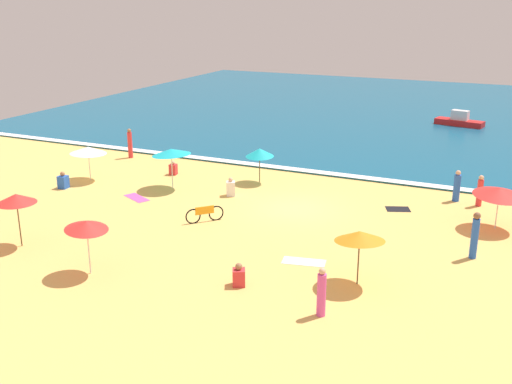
# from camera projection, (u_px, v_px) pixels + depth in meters

# --- Properties ---
(ground_plane) EXTENTS (60.00, 60.00, 0.00)m
(ground_plane) POSITION_uv_depth(u_px,v_px,m) (295.00, 209.00, 29.42)
(ground_plane) COLOR #EDBC60
(ocean_water) EXTENTS (60.00, 44.00, 0.10)m
(ocean_water) POSITION_uv_depth(u_px,v_px,m) (409.00, 112.00, 53.64)
(ocean_water) COLOR #0F567A
(ocean_water) RESTS_ON ground_plane
(wave_breaker_foam) EXTENTS (57.00, 0.70, 0.01)m
(wave_breaker_foam) POSITION_uv_depth(u_px,v_px,m) (334.00, 174.00, 34.84)
(wave_breaker_foam) COLOR white
(wave_breaker_foam) RESTS_ON ocean_water
(beach_umbrella_1) EXTENTS (2.35, 2.33, 2.25)m
(beach_umbrella_1) POSITION_uv_depth(u_px,v_px,m) (171.00, 152.00, 31.94)
(beach_umbrella_1) COLOR silver
(beach_umbrella_1) RESTS_ON ground_plane
(beach_umbrella_2) EXTENTS (1.67, 1.69, 1.97)m
(beach_umbrella_2) POSITION_uv_depth(u_px,v_px,m) (260.00, 152.00, 33.07)
(beach_umbrella_2) COLOR #4C3823
(beach_umbrella_2) RESTS_ON ground_plane
(beach_umbrella_4) EXTENTS (1.82, 1.80, 2.17)m
(beach_umbrella_4) POSITION_uv_depth(u_px,v_px,m) (86.00, 225.00, 21.94)
(beach_umbrella_4) COLOR silver
(beach_umbrella_4) RESTS_ON ground_plane
(beach_umbrella_5) EXTENTS (2.83, 2.82, 1.96)m
(beach_umbrella_5) POSITION_uv_depth(u_px,v_px,m) (88.00, 150.00, 33.48)
(beach_umbrella_5) COLOR silver
(beach_umbrella_5) RESTS_ON ground_plane
(beach_umbrella_6) EXTENTS (2.51, 2.52, 2.09)m
(beach_umbrella_6) POSITION_uv_depth(u_px,v_px,m) (360.00, 236.00, 21.16)
(beach_umbrella_6) COLOR #4C3823
(beach_umbrella_6) RESTS_ON ground_plane
(beach_umbrella_7) EXTENTS (2.21, 2.21, 2.26)m
(beach_umbrella_7) POSITION_uv_depth(u_px,v_px,m) (16.00, 199.00, 24.38)
(beach_umbrella_7) COLOR #4C3823
(beach_umbrella_7) RESTS_ON ground_plane
(beach_umbrella_8) EXTENTS (3.17, 3.17, 1.99)m
(beach_umbrella_8) POSITION_uv_depth(u_px,v_px,m) (500.00, 192.00, 26.39)
(beach_umbrella_8) COLOR silver
(beach_umbrella_8) RESTS_ON ground_plane
(parked_bicycle) EXTENTS (1.28, 1.37, 0.76)m
(parked_bicycle) POSITION_uv_depth(u_px,v_px,m) (205.00, 214.00, 27.61)
(parked_bicycle) COLOR black
(parked_bicycle) RESTS_ON ground_plane
(beachgoer_0) EXTENTS (0.31, 0.31, 1.67)m
(beachgoer_0) POSITION_uv_depth(u_px,v_px,m) (321.00, 293.00, 19.32)
(beachgoer_0) COLOR #D84CA5
(beachgoer_0) RESTS_ON ground_plane
(beachgoer_1) EXTENTS (0.36, 0.36, 1.90)m
(beachgoer_1) POSITION_uv_depth(u_px,v_px,m) (475.00, 235.00, 23.57)
(beachgoer_1) COLOR blue
(beachgoer_1) RESTS_ON ground_plane
(beachgoer_2) EXTENTS (0.49, 0.49, 0.92)m
(beachgoer_2) POSITION_uv_depth(u_px,v_px,m) (63.00, 181.00, 32.46)
(beachgoer_2) COLOR blue
(beachgoer_2) RESTS_ON ground_plane
(beachgoer_3) EXTENTS (0.59, 0.59, 0.86)m
(beachgoer_3) POSITION_uv_depth(u_px,v_px,m) (239.00, 276.00, 21.49)
(beachgoer_3) COLOR red
(beachgoer_3) RESTS_ON ground_plane
(beachgoer_4) EXTENTS (0.40, 0.40, 1.88)m
(beachgoer_4) POSITION_uv_depth(u_px,v_px,m) (130.00, 144.00, 38.49)
(beachgoer_4) COLOR red
(beachgoer_4) RESTS_ON ground_plane
(beachgoer_5) EXTENTS (0.47, 0.47, 0.81)m
(beachgoer_5) POSITION_uv_depth(u_px,v_px,m) (173.00, 169.00, 34.98)
(beachgoer_5) COLOR red
(beachgoer_5) RESTS_ON ground_plane
(beachgoer_6) EXTENTS (0.40, 0.40, 1.57)m
(beachgoer_6) POSITION_uv_depth(u_px,v_px,m) (480.00, 191.00, 29.58)
(beachgoer_6) COLOR red
(beachgoer_6) RESTS_ON ground_plane
(beachgoer_7) EXTENTS (0.42, 0.42, 1.60)m
(beachgoer_7) POSITION_uv_depth(u_px,v_px,m) (457.00, 187.00, 30.30)
(beachgoer_7) COLOR blue
(beachgoer_7) RESTS_ON ground_plane
(beachgoer_8) EXTENTS (0.59, 0.59, 0.98)m
(beachgoer_8) POSITION_uv_depth(u_px,v_px,m) (231.00, 188.00, 31.21)
(beachgoer_8) COLOR white
(beachgoer_8) RESTS_ON ground_plane
(beach_towel_0) EXTENTS (1.35, 1.17, 0.01)m
(beach_towel_0) POSITION_uv_depth(u_px,v_px,m) (398.00, 209.00, 29.33)
(beach_towel_0) COLOR black
(beach_towel_0) RESTS_ON ground_plane
(beach_towel_1) EXTENTS (1.74, 1.30, 0.01)m
(beach_towel_1) POSITION_uv_depth(u_px,v_px,m) (137.00, 198.00, 30.99)
(beach_towel_1) COLOR #D84CA5
(beach_towel_1) RESTS_ON ground_plane
(beach_towel_2) EXTENTS (1.78, 1.03, 0.01)m
(beach_towel_2) POSITION_uv_depth(u_px,v_px,m) (304.00, 262.00, 23.51)
(beach_towel_2) COLOR white
(beach_towel_2) RESTS_ON ground_plane
(small_boat_1) EXTENTS (3.85, 1.87, 1.19)m
(small_boat_1) POSITION_uv_depth(u_px,v_px,m) (460.00, 121.00, 47.90)
(small_boat_1) COLOR red
(small_boat_1) RESTS_ON ocean_water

